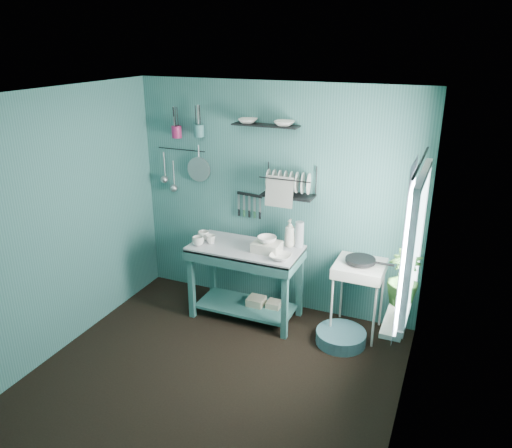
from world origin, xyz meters
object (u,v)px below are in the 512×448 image
at_px(water_bottle, 299,235).
at_px(storage_tin_small, 274,310).
at_px(utensil_cup_teal, 199,131).
at_px(colander, 199,169).
at_px(dish_rack, 288,182).
at_px(soap_bottle, 290,233).
at_px(potted_plant, 403,278).
at_px(wash_tub, 267,247).
at_px(frying_pan, 360,260).
at_px(mug_left, 198,241).
at_px(hotplate_stand, 357,298).
at_px(utensil_cup_magenta, 177,132).
at_px(mug_mid, 211,239).
at_px(mug_right, 204,236).
at_px(work_counter, 246,282).
at_px(storage_tin_large, 256,306).
at_px(floor_basin, 341,337).

distance_m(water_bottle, storage_tin_small, 0.91).
relative_size(utensil_cup_teal, colander, 0.46).
bearing_deg(dish_rack, colander, 179.81).
xyz_separation_m(soap_bottle, potted_plant, (1.25, -0.77, 0.08)).
height_order(soap_bottle, colander, colander).
distance_m(wash_tub, frying_pan, 0.95).
height_order(soap_bottle, frying_pan, soap_bottle).
relative_size(frying_pan, potted_plant, 0.64).
distance_m(mug_left, water_bottle, 1.07).
height_order(wash_tub, hotplate_stand, wash_tub).
bearing_deg(storage_tin_small, colander, 164.23).
bearing_deg(utensil_cup_magenta, water_bottle, -4.67).
distance_m(mug_left, hotplate_stand, 1.76).
xyz_separation_m(utensil_cup_magenta, potted_plant, (2.66, -0.92, -0.86)).
height_order(mug_mid, mug_right, mug_right).
relative_size(work_counter, storage_tin_large, 5.34).
distance_m(wash_tub, floor_basin, 1.18).
relative_size(mug_left, floor_basin, 0.24).
bearing_deg(soap_bottle, work_counter, -154.54).
bearing_deg(hotplate_stand, potted_plant, -60.26).
bearing_deg(utensil_cup_teal, dish_rack, -2.71).
distance_m(utensil_cup_magenta, storage_tin_large, 2.13).
height_order(utensil_cup_teal, storage_tin_large, utensil_cup_teal).
relative_size(dish_rack, potted_plant, 1.18).
bearing_deg(colander, wash_tub, -21.70).
xyz_separation_m(soap_bottle, frying_pan, (0.76, -0.03, -0.16)).
xyz_separation_m(soap_bottle, floor_basin, (0.68, -0.31, -0.92)).
xyz_separation_m(mug_mid, soap_bottle, (0.80, 0.26, 0.10)).
bearing_deg(floor_basin, work_counter, 174.48).
relative_size(work_counter, utensil_cup_magenta, 9.03).
height_order(soap_bottle, potted_plant, potted_plant).
relative_size(mug_mid, utensil_cup_teal, 0.77).
xyz_separation_m(soap_bottle, hotplate_stand, (0.76, -0.03, -0.59)).
xyz_separation_m(mug_left, water_bottle, (1.00, 0.38, 0.09)).
bearing_deg(work_counter, wash_tub, 3.07).
height_order(hotplate_stand, dish_rack, dish_rack).
relative_size(storage_tin_large, floor_basin, 0.44).
xyz_separation_m(frying_pan, storage_tin_large, (-1.08, -0.12, -0.71)).
height_order(utensil_cup_magenta, floor_basin, utensil_cup_magenta).
height_order(mug_right, storage_tin_small, mug_right).
bearing_deg(mug_left, wash_tub, 10.86).
height_order(mug_mid, water_bottle, water_bottle).
bearing_deg(dish_rack, hotplate_stand, -4.60).
bearing_deg(work_counter, utensil_cup_teal, 161.52).
height_order(mug_right, dish_rack, dish_rack).
bearing_deg(storage_tin_large, dish_rack, 43.26).
relative_size(mug_right, hotplate_stand, 0.16).
relative_size(mug_mid, frying_pan, 0.33).
relative_size(frying_pan, floor_basin, 0.60).
xyz_separation_m(mug_left, floor_basin, (1.58, 0.05, -0.82)).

